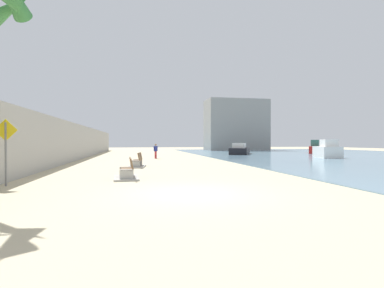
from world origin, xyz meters
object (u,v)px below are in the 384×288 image
Objects in this scene: bench_near at (127,174)px; person_walking at (156,150)px; boat_nearest at (240,150)px; boat_outer at (327,151)px; pedestrian_sign at (6,144)px; bench_far at (137,164)px; boat_far_left at (315,148)px.

person_walking reaches higher than bench_near.
bench_near is at bearing -120.99° from boat_nearest.
boat_outer is (20.26, 13.56, 0.55)m from bench_near.
bench_near is at bearing 18.04° from pedestrian_sign.
boat_outer reaches higher than person_walking.
boat_nearest is 1.70× the size of boat_outer.
person_walking is at bearing 78.95° from bench_far.
boat_nearest reaches higher than person_walking.
boat_outer reaches higher than boat_nearest.
boat_nearest is at bearing -174.88° from boat_far_left.
boat_far_left reaches higher than boat_nearest.
boat_nearest is 1.14× the size of boat_far_left.
boat_outer is at bearing 31.25° from pedestrian_sign.
bench_far is 22.63m from boat_nearest.
bench_near is 27.95m from boat_nearest.
bench_far is at bearing -159.35° from boat_outer.
bench_near is 36.47m from boat_far_left.
boat_outer reaches higher than bench_near.
bench_far is 0.29× the size of boat_nearest.
bench_far is 1.48× the size of person_walking.
pedestrian_sign reaches higher than boat_outer.
boat_outer is (5.87, -10.40, 0.18)m from boat_nearest.
pedestrian_sign is at bearing -111.72° from person_walking.
bench_far is 9.18m from pedestrian_sign.
bench_far is at bearing 56.63° from pedestrian_sign.
person_walking is 0.58× the size of pedestrian_sign.
pedestrian_sign is at bearing -123.37° from bench_far.
boat_nearest is 11.94m from boat_outer.
bench_near is 16.02m from person_walking.
boat_outer is (17.88, -2.26, -0.08)m from person_walking.
pedestrian_sign reaches higher than bench_far.
bench_far is (0.48, 6.11, 0.00)m from bench_near.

